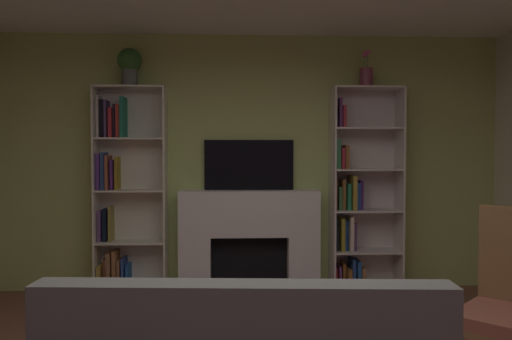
% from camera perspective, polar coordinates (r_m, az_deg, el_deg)
% --- Properties ---
extents(wall_back_accent, '(5.53, 0.06, 2.73)m').
position_cam_1_polar(wall_back_accent, '(5.37, -0.83, 0.85)').
color(wall_back_accent, '#B2C36B').
rests_on(wall_back_accent, ground_plane).
extents(fireplace, '(1.57, 0.55, 1.07)m').
position_cam_1_polar(fireplace, '(5.29, -0.78, -7.77)').
color(fireplace, white).
rests_on(fireplace, ground_plane).
extents(tv, '(0.95, 0.06, 0.53)m').
position_cam_1_polar(tv, '(5.31, -0.81, 0.59)').
color(tv, black).
rests_on(tv, fireplace).
extents(bookshelf_left, '(0.73, 0.27, 2.15)m').
position_cam_1_polar(bookshelf_left, '(5.38, -15.02, -2.67)').
color(bookshelf_left, silver).
rests_on(bookshelf_left, ground_plane).
extents(bookshelf_right, '(0.73, 0.34, 2.15)m').
position_cam_1_polar(bookshelf_right, '(5.40, 11.47, -3.39)').
color(bookshelf_right, silver).
rests_on(bookshelf_right, ground_plane).
extents(potted_plant, '(0.25, 0.25, 0.39)m').
position_cam_1_polar(potted_plant, '(5.37, -14.31, 11.70)').
color(potted_plant, '#535B59').
rests_on(potted_plant, bookshelf_left).
extents(vase_with_flowers, '(0.14, 0.14, 0.40)m').
position_cam_1_polar(vase_with_flowers, '(5.43, 12.55, 10.49)').
color(vase_with_flowers, '#873B4F').
rests_on(vase_with_flowers, bookshelf_right).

